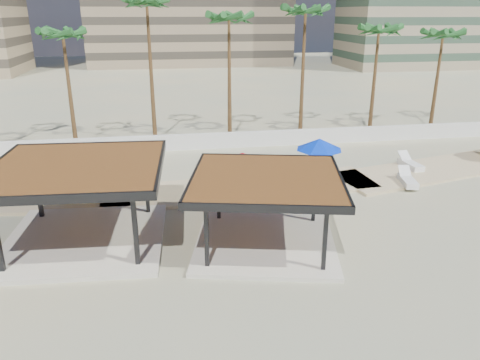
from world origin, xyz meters
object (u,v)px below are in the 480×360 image
object	(u,v)px
pavilion_central	(266,204)
umbrella_c	(242,159)
lounger_a	(33,190)
lounger_c	(410,164)
pavilion_west	(80,196)
lounger_b	(216,187)
lounger_d	(407,180)

from	to	relation	value
pavilion_central	umbrella_c	bearing A→B (deg)	103.43
lounger_a	lounger_c	distance (m)	23.36
lounger_a	pavilion_west	bearing A→B (deg)	-145.85
pavilion_central	lounger_a	world-z (taller)	pavilion_central
umbrella_c	lounger_b	xyz separation A→B (m)	(-1.41, 0.74, -1.87)
lounger_d	lounger_a	bearing A→B (deg)	96.17
lounger_d	lounger_b	bearing A→B (deg)	98.29
lounger_b	pavilion_west	bearing A→B (deg)	131.38
umbrella_c	lounger_a	size ratio (longest dim) A/B	1.36
lounger_b	lounger_d	size ratio (longest dim) A/B	1.08
lounger_a	lounger_c	xyz separation A→B (m)	(23.35, 0.75, 0.00)
lounger_c	lounger_d	world-z (taller)	lounger_c
pavilion_central	lounger_a	xyz separation A→B (m)	(-11.64, 7.92, -1.56)
pavilion_west	lounger_c	world-z (taller)	pavilion_west
pavilion_central	lounger_c	distance (m)	14.65
pavilion_west	umbrella_c	xyz separation A→B (m)	(7.97, 4.11, 0.07)
pavilion_west	lounger_b	size ratio (longest dim) A/B	3.16
pavilion_west	pavilion_central	bearing A→B (deg)	-7.89
lounger_a	umbrella_c	bearing A→B (deg)	-96.58
umbrella_c	lounger_b	world-z (taller)	umbrella_c
pavilion_west	lounger_c	bearing A→B (deg)	23.37
pavilion_west	umbrella_c	distance (m)	8.96
pavilion_west	lounger_a	size ratio (longest dim) A/B	3.39
umbrella_c	lounger_c	distance (m)	12.24
pavilion_west	lounger_b	bearing A→B (deg)	40.22
pavilion_central	lounger_c	world-z (taller)	pavilion_central
lounger_a	lounger_d	size ratio (longest dim) A/B	1.00
lounger_b	pavilion_central	bearing A→B (deg)	-162.61
lounger_c	lounger_d	size ratio (longest dim) A/B	1.01
pavilion_central	lounger_b	size ratio (longest dim) A/B	3.15
umbrella_c	lounger_d	xyz separation A→B (m)	(10.00, 0.05, -1.89)
lounger_c	lounger_b	bearing A→B (deg)	95.60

